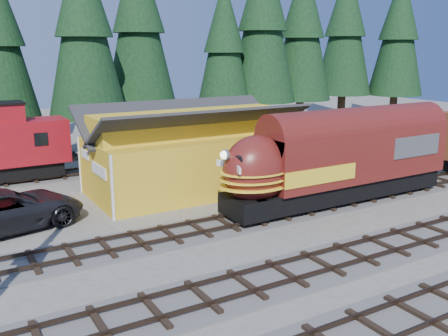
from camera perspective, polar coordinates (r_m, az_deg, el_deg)
ground at (r=22.37m, az=8.90°, el=-8.88°), size 120.00×120.00×0.00m
track_siding at (r=31.76m, az=18.36°, el=-2.56°), size 68.00×3.20×0.33m
track_spur at (r=35.04m, az=-24.18°, el=-1.61°), size 32.00×3.20×0.33m
depot at (r=30.04m, az=-3.67°, el=2.91°), size 12.80×7.00×5.30m
conifer_backdrop at (r=44.51m, az=-8.94°, el=15.82°), size 81.69×24.00×17.18m
locomotive at (r=27.98m, az=12.49°, el=0.59°), size 14.75×2.93×4.01m
pickup_truck_a at (r=25.88m, az=-23.59°, el=-4.43°), size 7.71×4.78×1.99m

